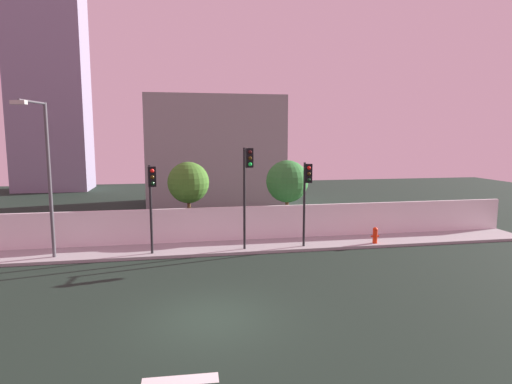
{
  "coord_description": "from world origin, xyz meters",
  "views": [
    {
      "loc": [
        -0.91,
        -12.72,
        5.71
      ],
      "look_at": [
        2.62,
        6.5,
        3.13
      ],
      "focal_mm": 29.73,
      "sensor_mm": 36.0,
      "label": 1
    }
  ],
  "objects_px": {
    "traffic_light_left": "(307,187)",
    "roadside_tree_leftmost": "(188,183)",
    "traffic_light_center": "(247,177)",
    "traffic_light_right": "(151,191)",
    "roadside_tree_midleft": "(287,182)",
    "street_lamp_curbside": "(45,167)",
    "fire_hydrant": "(375,235)"
  },
  "relations": [
    {
      "from": "roadside_tree_midleft",
      "to": "fire_hydrant",
      "type": "bearing_deg",
      "value": -43.38
    },
    {
      "from": "roadside_tree_leftmost",
      "to": "roadside_tree_midleft",
      "type": "relative_size",
      "value": 0.99
    },
    {
      "from": "traffic_light_left",
      "to": "fire_hydrant",
      "type": "distance_m",
      "value": 4.76
    },
    {
      "from": "traffic_light_center",
      "to": "street_lamp_curbside",
      "type": "height_order",
      "value": "street_lamp_curbside"
    },
    {
      "from": "traffic_light_left",
      "to": "traffic_light_right",
      "type": "height_order",
      "value": "traffic_light_left"
    },
    {
      "from": "traffic_light_right",
      "to": "roadside_tree_midleft",
      "type": "distance_m",
      "value": 8.48
    },
    {
      "from": "roadside_tree_leftmost",
      "to": "traffic_light_left",
      "type": "bearing_deg",
      "value": -36.27
    },
    {
      "from": "roadside_tree_leftmost",
      "to": "traffic_light_center",
      "type": "bearing_deg",
      "value": -56.11
    },
    {
      "from": "street_lamp_curbside",
      "to": "roadside_tree_midleft",
      "type": "height_order",
      "value": "street_lamp_curbside"
    },
    {
      "from": "traffic_light_center",
      "to": "roadside_tree_leftmost",
      "type": "distance_m",
      "value": 4.83
    },
    {
      "from": "street_lamp_curbside",
      "to": "fire_hydrant",
      "type": "distance_m",
      "value": 16.28
    },
    {
      "from": "traffic_light_left",
      "to": "traffic_light_right",
      "type": "bearing_deg",
      "value": 179.78
    },
    {
      "from": "street_lamp_curbside",
      "to": "roadside_tree_midleft",
      "type": "bearing_deg",
      "value": 16.53
    },
    {
      "from": "street_lamp_curbside",
      "to": "roadside_tree_leftmost",
      "type": "height_order",
      "value": "street_lamp_curbside"
    },
    {
      "from": "street_lamp_curbside",
      "to": "traffic_light_right",
      "type": "bearing_deg",
      "value": -6.19
    },
    {
      "from": "traffic_light_center",
      "to": "roadside_tree_leftmost",
      "type": "height_order",
      "value": "traffic_light_center"
    },
    {
      "from": "traffic_light_right",
      "to": "fire_hydrant",
      "type": "xyz_separation_m",
      "value": [
        11.26,
        0.46,
        -2.64
      ]
    },
    {
      "from": "traffic_light_right",
      "to": "traffic_light_center",
      "type": "bearing_deg",
      "value": 1.27
    },
    {
      "from": "fire_hydrant",
      "to": "roadside_tree_leftmost",
      "type": "height_order",
      "value": "roadside_tree_leftmost"
    },
    {
      "from": "traffic_light_center",
      "to": "traffic_light_right",
      "type": "relative_size",
      "value": 1.19
    },
    {
      "from": "traffic_light_left",
      "to": "street_lamp_curbside",
      "type": "height_order",
      "value": "street_lamp_curbside"
    },
    {
      "from": "fire_hydrant",
      "to": "traffic_light_left",
      "type": "bearing_deg",
      "value": -172.93
    },
    {
      "from": "traffic_light_right",
      "to": "roadside_tree_leftmost",
      "type": "distance_m",
      "value": 4.44
    },
    {
      "from": "traffic_light_left",
      "to": "fire_hydrant",
      "type": "bearing_deg",
      "value": 7.07
    },
    {
      "from": "traffic_light_left",
      "to": "roadside_tree_leftmost",
      "type": "height_order",
      "value": "traffic_light_left"
    },
    {
      "from": "traffic_light_center",
      "to": "roadside_tree_midleft",
      "type": "height_order",
      "value": "traffic_light_center"
    },
    {
      "from": "traffic_light_left",
      "to": "street_lamp_curbside",
      "type": "relative_size",
      "value": 0.61
    },
    {
      "from": "traffic_light_center",
      "to": "roadside_tree_midleft",
      "type": "distance_m",
      "value": 5.03
    },
    {
      "from": "traffic_light_center",
      "to": "traffic_light_left",
      "type": "bearing_deg",
      "value": -2.47
    },
    {
      "from": "traffic_light_left",
      "to": "fire_hydrant",
      "type": "height_order",
      "value": "traffic_light_left"
    },
    {
      "from": "street_lamp_curbside",
      "to": "fire_hydrant",
      "type": "xyz_separation_m",
      "value": [
        15.85,
        -0.04,
        -3.72
      ]
    },
    {
      "from": "roadside_tree_leftmost",
      "to": "roadside_tree_midleft",
      "type": "xyz_separation_m",
      "value": [
        5.68,
        0.0,
        -0.04
      ]
    }
  ]
}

